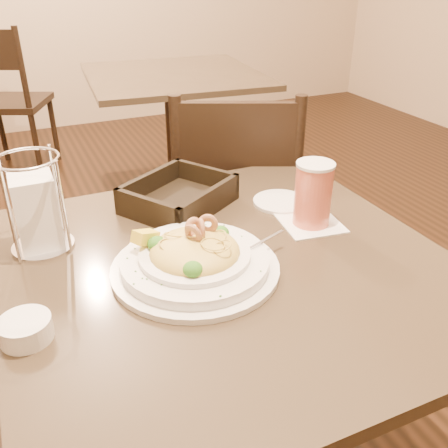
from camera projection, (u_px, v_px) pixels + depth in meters
name	position (u px, v px, depth m)	size (l,w,h in m)	color
main_table	(228.00, 346.00, 1.14)	(0.90, 0.90, 0.72)	black
background_table	(176.00, 115.00, 2.77)	(0.98, 0.98, 0.72)	black
dining_chair_near	(235.00, 211.00, 1.73)	(0.56, 0.56, 0.93)	black
dining_chair_far	(7.00, 97.00, 3.09)	(0.56, 0.56, 0.93)	black
pasta_bowl	(195.00, 258.00, 0.99)	(0.37, 0.34, 0.11)	white
drink_glass	(313.00, 195.00, 1.14)	(0.15, 0.15, 0.15)	white
bread_basket	(179.00, 198.00, 1.25)	(0.32, 0.30, 0.07)	black
napkin_caddy	(36.00, 210.00, 1.04)	(0.13, 0.13, 0.21)	silver
side_plate	(280.00, 202.00, 1.27)	(0.14, 0.14, 0.01)	white
butter_ramekin	(26.00, 329.00, 0.82)	(0.09, 0.09, 0.04)	white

